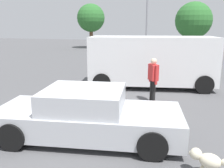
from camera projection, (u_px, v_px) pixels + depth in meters
name	position (u px, v px, depth m)	size (l,w,h in m)	color
ground_plane	(80.00, 131.00, 6.31)	(80.00, 80.00, 0.00)	#515154
sedan_foreground	(87.00, 115.00, 5.86)	(4.68, 2.44, 1.24)	#B7BABF
dog	(207.00, 160.00, 4.42)	(0.67, 0.36, 0.48)	beige
van_white	(152.00, 60.00, 10.69)	(5.68, 3.04, 2.24)	white
pedestrian	(153.00, 76.00, 8.57)	(0.42, 0.49, 1.60)	black
light_post_mid	(147.00, 7.00, 18.42)	(0.44, 0.44, 6.04)	gray
tree_back_left	(91.00, 18.00, 29.09)	(3.34, 3.34, 5.30)	brown
tree_back_center	(194.00, 21.00, 19.08)	(2.88, 2.88, 4.56)	brown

